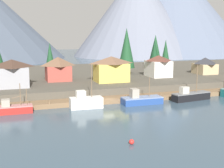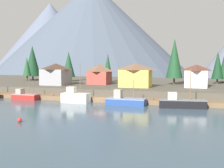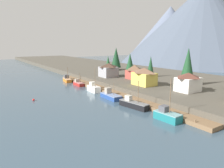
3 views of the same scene
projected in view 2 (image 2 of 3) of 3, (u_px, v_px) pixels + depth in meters
name	position (u px, v px, depth m)	size (l,w,h in m)	color
ground_plane	(123.00, 95.00, 81.71)	(400.00, 400.00, 1.00)	#384C5B
dock	(102.00, 99.00, 64.54)	(80.00, 4.00, 1.60)	brown
shoreline_bank	(133.00, 86.00, 92.96)	(400.00, 56.00, 2.50)	#4C473D
mountain_west_peak	(51.00, 39.00, 214.52)	(89.40, 89.40, 54.16)	slate
mountain_central_peak	(92.00, 28.00, 211.96)	(147.25, 147.25, 69.68)	#475160
fishing_boat_red	(25.00, 96.00, 67.14)	(6.54, 2.32, 5.49)	maroon
fishing_boat_white	(75.00, 97.00, 62.77)	(6.41, 2.74, 8.88)	silver
fishing_boat_blue	(125.00, 101.00, 58.97)	(8.40, 3.19, 5.53)	navy
fishing_boat_black	(182.00, 103.00, 55.19)	(9.34, 3.63, 7.76)	black
house_white	(196.00, 76.00, 73.22)	(5.89, 7.16, 5.94)	silver
house_grey	(56.00, 74.00, 80.63)	(7.33, 7.03, 6.22)	gray
house_red	(99.00, 74.00, 82.82)	(6.40, 5.79, 6.06)	#9E4238
house_yellow	(135.00, 75.00, 73.67)	(8.37, 6.00, 6.31)	gold
conifer_near_right	(218.00, 65.00, 84.96)	(3.59, 3.59, 9.87)	#4C3823
conifer_mid_left	(32.00, 61.00, 103.36)	(5.71, 5.71, 12.69)	#4C3823
conifer_mid_right	(108.00, 65.00, 92.22)	(2.86, 2.86, 9.41)	#4C3823
conifer_back_left	(27.00, 67.00, 96.20)	(2.82, 2.82, 8.35)	#4C3823
conifer_centre	(69.00, 64.00, 95.80)	(4.33, 4.33, 10.12)	#4C3823
conifer_far_left	(174.00, 58.00, 82.36)	(4.89, 4.89, 13.48)	#4C3823
channel_buoy	(20.00, 120.00, 42.11)	(0.70, 0.70, 0.70)	red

